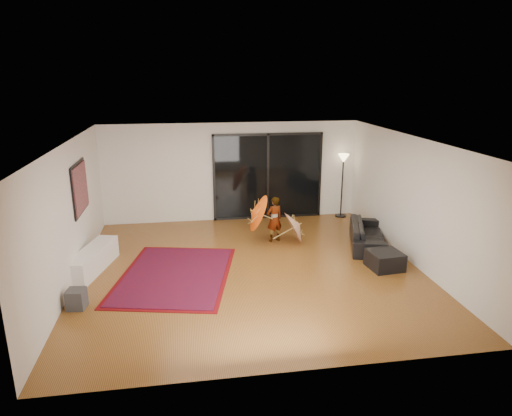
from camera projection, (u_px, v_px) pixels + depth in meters
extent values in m
plane|color=brown|center=(251.00, 269.00, 9.60)|extent=(7.00, 7.00, 0.00)
plane|color=white|center=(250.00, 141.00, 8.83)|extent=(7.00, 7.00, 0.00)
plane|color=silver|center=(232.00, 172.00, 12.53)|extent=(7.00, 0.00, 7.00)
plane|color=silver|center=(290.00, 283.00, 5.90)|extent=(7.00, 0.00, 7.00)
plane|color=silver|center=(69.00, 216.00, 8.69)|extent=(0.00, 7.00, 7.00)
plane|color=silver|center=(412.00, 200.00, 9.74)|extent=(0.00, 7.00, 7.00)
cube|color=black|center=(268.00, 176.00, 12.70)|extent=(3.00, 0.04, 2.40)
cube|color=black|center=(268.00, 134.00, 12.35)|extent=(3.06, 0.06, 0.06)
cube|color=black|center=(268.00, 217.00, 13.01)|extent=(3.06, 0.06, 0.06)
cube|color=black|center=(268.00, 177.00, 12.68)|extent=(0.06, 0.06, 2.40)
cube|color=black|center=(80.00, 188.00, 9.56)|extent=(0.02, 1.28, 1.08)
cube|color=#215421|center=(81.00, 188.00, 9.56)|extent=(0.03, 1.18, 0.98)
cube|color=white|center=(93.00, 260.00, 9.48)|extent=(0.84, 1.75, 0.47)
cube|color=#424244|center=(76.00, 299.00, 7.96)|extent=(0.34, 0.34, 0.35)
cube|color=#5D080C|center=(175.00, 275.00, 9.29)|extent=(2.74, 3.40, 0.01)
cube|color=maroon|center=(175.00, 275.00, 9.29)|extent=(2.55, 3.21, 0.02)
imported|color=black|center=(367.00, 234.00, 10.85)|extent=(1.31, 2.06, 0.56)
cube|color=black|center=(385.00, 260.00, 9.59)|extent=(0.71, 0.71, 0.37)
cylinder|color=black|center=(340.00, 216.00, 13.14)|extent=(0.31, 0.31, 0.03)
cylinder|color=black|center=(342.00, 188.00, 12.91)|extent=(0.04, 0.04, 1.66)
cone|color=#FFD899|center=(344.00, 158.00, 12.67)|extent=(0.31, 0.31, 0.24)
imported|color=#999999|center=(274.00, 219.00, 11.04)|extent=(0.48, 0.39, 1.13)
cone|color=#DF4E0B|center=(252.00, 214.00, 10.86)|extent=(0.54, 0.92, 0.91)
cylinder|color=#AE934A|center=(252.00, 227.00, 10.96)|extent=(0.46, 0.02, 0.23)
cylinder|color=#AE934A|center=(252.00, 210.00, 10.83)|extent=(0.06, 0.02, 0.04)
cone|color=silver|center=(300.00, 222.00, 11.01)|extent=(0.56, 0.84, 0.83)
cylinder|color=#AE934A|center=(299.00, 237.00, 11.11)|extent=(0.50, 0.02, 0.28)
cylinder|color=#AE934A|center=(300.00, 218.00, 10.97)|extent=(0.06, 0.02, 0.04)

